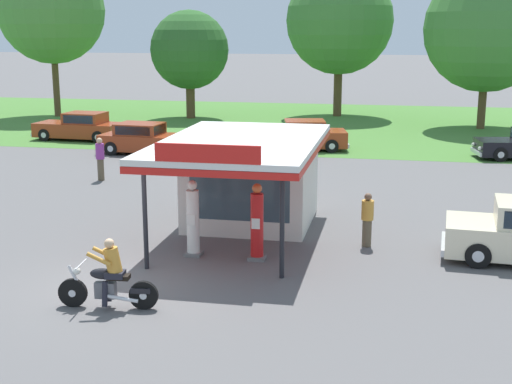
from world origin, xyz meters
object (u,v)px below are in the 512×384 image
(parked_car_back_row_centre_right, at_px, (80,127))
(bystander_leaning_by_kiosk, at_px, (367,219))
(motorcycle_with_rider, at_px, (109,280))
(parked_car_second_row_spare, at_px, (298,136))
(gas_pump_nearside, at_px, (193,221))
(bystander_chatting_near_pumps, at_px, (100,158))
(gas_pump_offside, at_px, (257,225))
(parked_car_back_row_right, at_px, (147,140))

(parked_car_back_row_centre_right, xyz_separation_m, bystander_leaning_by_kiosk, (16.20, -16.48, 0.11))
(motorcycle_with_rider, distance_m, parked_car_second_row_spare, 21.27)
(motorcycle_with_rider, relative_size, parked_car_back_row_centre_right, 0.45)
(gas_pump_nearside, height_order, bystander_chatting_near_pumps, gas_pump_nearside)
(parked_car_second_row_spare, height_order, bystander_chatting_near_pumps, bystander_chatting_near_pumps)
(gas_pump_offside, height_order, bystander_chatting_near_pumps, gas_pump_offside)
(gas_pump_offside, height_order, bystander_leaning_by_kiosk, gas_pump_offside)
(parked_car_back_row_centre_right, height_order, bystander_chatting_near_pumps, bystander_chatting_near_pumps)
(bystander_chatting_near_pumps, bearing_deg, bystander_leaning_by_kiosk, -32.12)
(motorcycle_with_rider, bearing_deg, parked_car_second_row_spare, 86.86)
(parked_car_second_row_spare, distance_m, bystander_leaning_by_kiosk, 16.15)
(parked_car_back_row_right, distance_m, parked_car_back_row_centre_right, 6.11)
(gas_pump_offside, distance_m, motorcycle_with_rider, 4.63)
(bystander_leaning_by_kiosk, height_order, bystander_chatting_near_pumps, bystander_chatting_near_pumps)
(bystander_chatting_near_pumps, bearing_deg, gas_pump_nearside, -53.50)
(bystander_leaning_by_kiosk, bearing_deg, gas_pump_nearside, -158.99)
(parked_car_second_row_spare, bearing_deg, bystander_leaning_by_kiosk, -75.23)
(gas_pump_nearside, height_order, parked_car_second_row_spare, gas_pump_nearside)
(gas_pump_nearside, bearing_deg, bystander_chatting_near_pumps, 126.50)
(bystander_leaning_by_kiosk, bearing_deg, parked_car_second_row_spare, 104.77)
(parked_car_second_row_spare, distance_m, parked_car_back_row_centre_right, 12.11)
(parked_car_back_row_centre_right, bearing_deg, bystander_leaning_by_kiosk, -45.50)
(gas_pump_nearside, bearing_deg, parked_car_back_row_right, 114.07)
(gas_pump_offside, distance_m, parked_car_back_row_right, 17.00)
(gas_pump_offside, xyz_separation_m, parked_car_back_row_centre_right, (-13.42, 18.22, -0.26))
(gas_pump_nearside, xyz_separation_m, parked_car_second_row_spare, (0.40, 17.35, -0.27))
(motorcycle_with_rider, bearing_deg, bystander_leaning_by_kiosk, 46.78)
(gas_pump_offside, bearing_deg, bystander_leaning_by_kiosk, 31.96)
(gas_pump_offside, relative_size, parked_car_second_row_spare, 0.39)
(parked_car_back_row_right, height_order, parked_car_back_row_centre_right, parked_car_back_row_centre_right)
(motorcycle_with_rider, relative_size, parked_car_second_row_spare, 0.42)
(gas_pump_offside, bearing_deg, gas_pump_nearside, 180.00)
(parked_car_second_row_spare, relative_size, parked_car_back_row_centre_right, 1.08)
(parked_car_back_row_right, bearing_deg, parked_car_second_row_spare, 19.96)
(parked_car_second_row_spare, bearing_deg, parked_car_back_row_centre_right, 175.90)
(gas_pump_offside, xyz_separation_m, parked_car_second_row_spare, (-1.33, 17.35, -0.26))
(parked_car_back_row_centre_right, height_order, bystander_leaning_by_kiosk, bystander_leaning_by_kiosk)
(parked_car_back_row_right, distance_m, bystander_leaning_by_kiosk, 17.17)
(bystander_chatting_near_pumps, bearing_deg, parked_car_back_row_centre_right, 118.98)
(gas_pump_nearside, xyz_separation_m, bystander_leaning_by_kiosk, (4.52, 1.74, -0.15))
(gas_pump_nearside, relative_size, bystander_leaning_by_kiosk, 1.35)
(parked_car_back_row_right, bearing_deg, parked_car_back_row_centre_right, 146.02)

